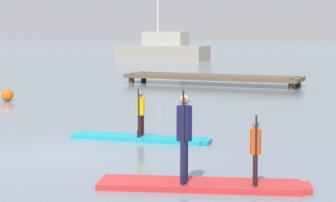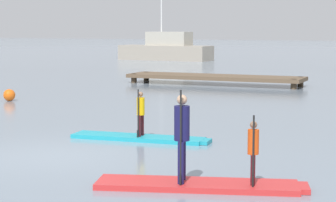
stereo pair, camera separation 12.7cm
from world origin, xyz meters
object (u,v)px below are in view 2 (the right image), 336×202
object	(u,v)px
paddler_child_front	(253,149)
mooring_buoy_near	(9,95)
paddleboard_near	(140,138)
paddler_child_solo	(140,111)
paddleboard_far	(201,185)
paddler_adult	(182,132)
fishing_boat_green_midground	(166,49)

from	to	relation	value
paddler_child_front	mooring_buoy_near	xyz separation A→B (m)	(-12.09, 8.92, -0.49)
paddleboard_near	paddler_child_solo	size ratio (longest dim) A/B	3.02
paddleboard_far	paddler_child_front	distance (m)	1.11
paddler_adult	paddler_child_solo	bearing A→B (deg)	125.00
paddler_child_solo	mooring_buoy_near	distance (m)	9.84
paddleboard_far	paddler_child_solo	bearing A→B (deg)	128.84
paddler_adult	fishing_boat_green_midground	distance (m)	42.54
paddleboard_far	fishing_boat_green_midground	bearing A→B (deg)	114.73
paddleboard_near	fishing_boat_green_midground	distance (m)	37.91
paddler_adult	paddler_child_front	size ratio (longest dim) A/B	1.34
paddler_child_solo	paddler_adult	bearing A→B (deg)	-55.00
paddleboard_far	paddler_adult	world-z (taller)	paddler_adult
paddler_child_front	mooring_buoy_near	bearing A→B (deg)	143.59
fishing_boat_green_midground	paddler_child_solo	bearing A→B (deg)	-67.05
paddleboard_near	paddleboard_far	size ratio (longest dim) A/B	0.96
paddler_child_solo	mooring_buoy_near	bearing A→B (deg)	146.63
paddleboard_far	paddler_adult	xyz separation A→B (m)	(-0.32, -0.10, 0.93)
paddleboard_far	paddler_adult	distance (m)	0.99
paddler_child_solo	fishing_boat_green_midground	world-z (taller)	fishing_boat_green_midground
paddleboard_near	paddler_adult	distance (m)	4.82
paddler_child_front	mooring_buoy_near	world-z (taller)	paddler_child_front
mooring_buoy_near	fishing_boat_green_midground	bearing A→B (deg)	102.56
paddler_child_front	paddleboard_far	bearing A→B (deg)	-163.93
paddleboard_near	paddleboard_far	world-z (taller)	same
paddler_adult	mooring_buoy_near	xyz separation A→B (m)	(-10.92, 9.27, -0.75)
paddler_child_solo	paddler_adult	size ratio (longest dim) A/B	0.72
paddleboard_near	paddler_adult	size ratio (longest dim) A/B	2.19
paddleboard_far	fishing_boat_green_midground	distance (m)	42.58
paddleboard_near	mooring_buoy_near	bearing A→B (deg)	146.65
paddler_child_solo	fishing_boat_green_midground	xyz separation A→B (m)	(-14.78, 34.91, 0.19)
fishing_boat_green_midground	mooring_buoy_near	xyz separation A→B (m)	(6.57, -29.50, -0.68)
paddleboard_far	paddler_child_front	size ratio (longest dim) A/B	3.06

